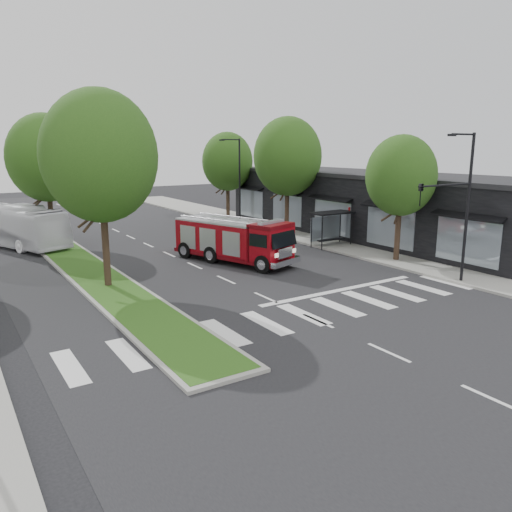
{
  "coord_description": "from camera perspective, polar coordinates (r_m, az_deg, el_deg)",
  "views": [
    {
      "loc": [
        -13.15,
        -19.57,
        7.29
      ],
      "look_at": [
        0.36,
        1.44,
        1.8
      ],
      "focal_mm": 35.0,
      "sensor_mm": 36.0,
      "label": 1
    }
  ],
  "objects": [
    {
      "name": "tree_right_near",
      "position": [
        32.81,
        16.25,
        8.79
      ],
      "size": [
        4.4,
        4.4,
        8.05
      ],
      "color": "black",
      "rests_on": "ground"
    },
    {
      "name": "tree_right_mid",
      "position": [
        41.66,
        3.63,
        11.27
      ],
      "size": [
        5.6,
        5.6,
        9.72
      ],
      "color": "black",
      "rests_on": "ground"
    },
    {
      "name": "streetlight_right_near",
      "position": [
        27.99,
        22.08,
        6.11
      ],
      "size": [
        4.08,
        0.22,
        8.0
      ],
      "color": "black",
      "rests_on": "ground"
    },
    {
      "name": "ground",
      "position": [
        24.68,
        1.12,
        -4.79
      ],
      "size": [
        140.0,
        140.0,
        0.0
      ],
      "primitive_type": "plane",
      "color": "black",
      "rests_on": "ground"
    },
    {
      "name": "bus_shelter",
      "position": [
        37.27,
        8.51,
        4.16
      ],
      "size": [
        3.2,
        1.6,
        2.61
      ],
      "color": "black",
      "rests_on": "ground"
    },
    {
      "name": "median",
      "position": [
        38.92,
        -21.56,
        0.84
      ],
      "size": [
        3.0,
        50.0,
        0.15
      ],
      "color": "gray",
      "rests_on": "ground"
    },
    {
      "name": "tree_median_far",
      "position": [
        40.22,
        -22.87,
        10.3
      ],
      "size": [
        5.6,
        5.6,
        9.72
      ],
      "color": "black",
      "rests_on": "ground"
    },
    {
      "name": "storefront_row",
      "position": [
        42.51,
        12.8,
        5.62
      ],
      "size": [
        8.0,
        30.0,
        5.0
      ],
      "primitive_type": "cube",
      "color": "black",
      "rests_on": "ground"
    },
    {
      "name": "tree_right_far",
      "position": [
        50.08,
        -3.29,
        10.71
      ],
      "size": [
        5.0,
        5.0,
        8.73
      ],
      "color": "black",
      "rests_on": "ground"
    },
    {
      "name": "city_bus",
      "position": [
        41.39,
        -25.99,
        3.18
      ],
      "size": [
        6.33,
        11.42,
        3.12
      ],
      "primitive_type": "imported",
      "rotation": [
        0.0,
        0.0,
        0.35
      ],
      "color": "white",
      "rests_on": "ground"
    },
    {
      "name": "fire_engine",
      "position": [
        31.96,
        -2.61,
        1.81
      ],
      "size": [
        5.13,
        8.94,
        2.97
      ],
      "rotation": [
        0.0,
        0.0,
        0.32
      ],
      "color": "#530409",
      "rests_on": "ground"
    },
    {
      "name": "sidewalk_right",
      "position": [
        39.81,
        8.08,
        1.83
      ],
      "size": [
        5.0,
        80.0,
        0.15
      ],
      "primitive_type": "cube",
      "color": "gray",
      "rests_on": "ground"
    },
    {
      "name": "tree_median_near",
      "position": [
        26.56,
        -17.42,
        10.81
      ],
      "size": [
        5.8,
        5.8,
        10.16
      ],
      "color": "black",
      "rests_on": "ground"
    },
    {
      "name": "streetlight_right_far",
      "position": [
        46.11,
        -2.05,
        8.89
      ],
      "size": [
        2.11,
        0.2,
        8.0
      ],
      "color": "black",
      "rests_on": "ground"
    }
  ]
}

